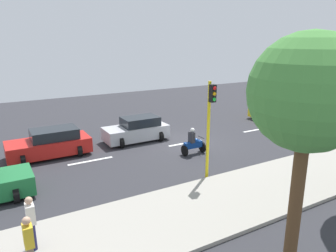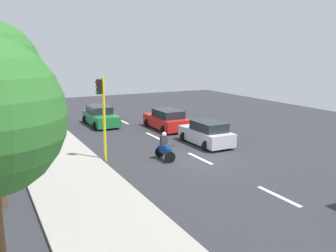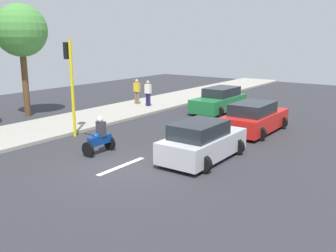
{
  "view_description": "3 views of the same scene",
  "coord_description": "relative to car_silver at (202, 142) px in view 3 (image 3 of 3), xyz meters",
  "views": [
    {
      "loc": [
        15.76,
        -10.35,
        6.26
      ],
      "look_at": [
        1.19,
        -1.95,
        1.66
      ],
      "focal_mm": 34.16,
      "sensor_mm": 36.0,
      "label": 1
    },
    {
      "loc": [
        10.47,
        16.46,
        5.85
      ],
      "look_at": [
        1.39,
        -1.12,
        1.75
      ],
      "focal_mm": 39.35,
      "sensor_mm": 36.0,
      "label": 2
    },
    {
      "loc": [
        -9.02,
        9.64,
        4.58
      ],
      "look_at": [
        -0.25,
        -2.56,
        1.06
      ],
      "focal_mm": 40.41,
      "sensor_mm": 36.0,
      "label": 3
    }
  ],
  "objects": [
    {
      "name": "traffic_light_corner",
      "position": [
        6.83,
        0.47,
        2.22
      ],
      "size": [
        0.49,
        0.24,
        4.5
      ],
      "color": "yellow",
      "rests_on": "ground"
    },
    {
      "name": "street_tree_south",
      "position": [
        12.74,
        -1.1,
        4.23
      ],
      "size": [
        3.0,
        3.0,
        6.49
      ],
      "color": "brown",
      "rests_on": "ground"
    },
    {
      "name": "pedestrian_near_signal",
      "position": [
        9.6,
        -7.49,
        0.35
      ],
      "size": [
        0.4,
        0.24,
        1.69
      ],
      "color": "#72604C",
      "rests_on": "sidewalk"
    },
    {
      "name": "car_red",
      "position": [
        0.13,
        -5.26,
        0.0
      ],
      "size": [
        2.3,
        4.33,
        1.52
      ],
      "color": "red",
      "rests_on": "ground"
    },
    {
      "name": "ground_plane",
      "position": [
        1.98,
        2.39,
        -0.76
      ],
      "size": [
        40.0,
        60.0,
        0.1
      ],
      "primitive_type": "cube",
      "color": "#2D2D33"
    },
    {
      "name": "car_silver",
      "position": [
        0.0,
        0.0,
        0.0
      ],
      "size": [
        2.18,
        4.0,
        1.52
      ],
      "color": "#B7B7BC",
      "rests_on": "ground"
    },
    {
      "name": "car_green",
      "position": [
        4.08,
        -8.99,
        0.0
      ],
      "size": [
        2.21,
        4.42,
        1.52
      ],
      "color": "#1E7238",
      "rests_on": "ground"
    },
    {
      "name": "lane_stripe_far_north",
      "position": [
        1.98,
        -9.61,
        -0.7
      ],
      "size": [
        0.2,
        2.4,
        0.01
      ],
      "primitive_type": "cube",
      "color": "white",
      "rests_on": "ground"
    },
    {
      "name": "motorcycle",
      "position": [
        3.8,
        1.7,
        -0.07
      ],
      "size": [
        0.6,
        1.3,
        1.53
      ],
      "color": "black",
      "rests_on": "ground"
    },
    {
      "name": "sidewalk",
      "position": [
        8.98,
        2.39,
        -0.63
      ],
      "size": [
        4.0,
        60.0,
        0.15
      ],
      "primitive_type": "cube",
      "color": "#9E998E",
      "rests_on": "ground"
    },
    {
      "name": "pedestrian_by_tree",
      "position": [
        8.47,
        -7.29,
        0.35
      ],
      "size": [
        0.4,
        0.24,
        1.69
      ],
      "color": "#1E1E4C",
      "rests_on": "sidewalk"
    },
    {
      "name": "lane_stripe_north",
      "position": [
        1.98,
        -3.61,
        -0.7
      ],
      "size": [
        0.2,
        2.4,
        0.01
      ],
      "primitive_type": "cube",
      "color": "white",
      "rests_on": "ground"
    },
    {
      "name": "lane_stripe_mid",
      "position": [
        1.98,
        2.39,
        -0.7
      ],
      "size": [
        0.2,
        2.4,
        0.01
      ],
      "primitive_type": "cube",
      "color": "white",
      "rests_on": "ground"
    }
  ]
}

